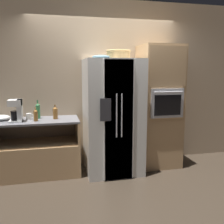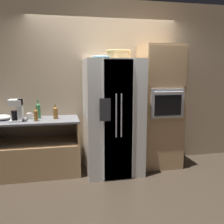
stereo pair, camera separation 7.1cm
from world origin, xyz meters
The scene contains 13 objects.
ground_plane centered at (0.00, 0.00, 0.00)m, with size 20.00×20.00×0.00m, color #382D23.
wall_back centered at (0.00, 0.52, 1.40)m, with size 12.00×0.06×2.80m.
counter_left centered at (-1.30, 0.18, 0.32)m, with size 1.60×0.61×0.88m.
refrigerator centered at (0.06, 0.08, 0.90)m, with size 0.88×0.84×1.81m.
wall_oven centered at (0.90, 0.18, 1.03)m, with size 0.67×0.67×2.05m.
wicker_basket centered at (0.17, 0.15, 1.89)m, with size 0.39×0.39×0.14m.
fruit_bowl centered at (-0.13, 0.03, 1.84)m, with size 0.27×0.27×0.06m.
bottle_tall centered at (-1.10, 0.30, 1.01)m, with size 0.07×0.07×0.29m.
bottle_short centered at (-0.83, 0.20, 0.99)m, with size 0.07×0.07×0.23m.
bottle_wide centered at (-1.12, 0.08, 0.98)m, with size 0.06×0.06×0.21m.
mug centered at (-1.23, 0.25, 0.93)m, with size 0.12×0.09×0.09m.
mixing_bowl centered at (-1.64, 0.27, 0.92)m, with size 0.26×0.26×0.08m.
coffee_maker centered at (-1.38, 0.11, 1.06)m, with size 0.19×0.21×0.33m.
Camera 2 is at (-0.75, -3.76, 1.64)m, focal length 40.00 mm.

